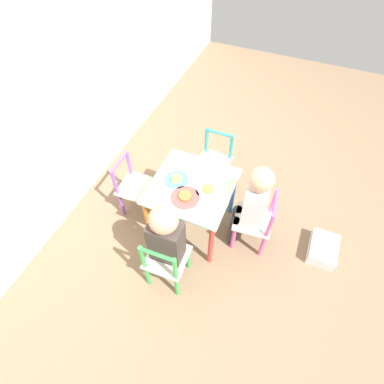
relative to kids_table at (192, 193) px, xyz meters
name	(u,v)px	position (x,y,z in m)	size (l,w,h in m)	color
ground_plane	(192,224)	(0.00, 0.00, -0.41)	(6.00, 6.00, 0.00)	#7F664C
house_wall	(23,36)	(0.00, 1.01, 0.89)	(6.00, 0.06, 2.60)	beige
kids_table	(192,193)	(0.00, 0.00, 0.00)	(0.55, 0.55, 0.49)	silver
chair_green	(166,261)	(-0.48, -0.02, -0.15)	(0.27, 0.27, 0.52)	silver
chair_pink	(256,221)	(0.05, -0.48, -0.15)	(0.29, 0.29, 0.52)	silver
chair_purple	(135,188)	(-0.01, 0.48, -0.15)	(0.27, 0.27, 0.52)	silver
chair_teal	(214,163)	(0.48, 0.00, -0.15)	(0.26, 0.26, 0.52)	silver
child_left	(167,238)	(-0.42, -0.01, 0.06)	(0.22, 0.20, 0.77)	#4C608E
child_front	(253,202)	(0.04, -0.42, 0.06)	(0.21, 0.22, 0.78)	#38383D
plate_left	(185,197)	(-0.12, 0.00, 0.09)	(0.19, 0.19, 0.03)	#E54C47
plate_front	(208,190)	(0.00, -0.12, 0.09)	(0.17, 0.17, 0.03)	white
plate_back	(176,179)	(0.00, 0.12, 0.09)	(0.16, 0.16, 0.03)	#4C9EE0
storage_bin	(323,249)	(0.15, -0.99, -0.36)	(0.27, 0.19, 0.10)	silver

